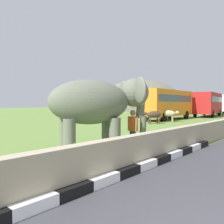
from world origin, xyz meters
name	(u,v)px	position (x,y,z in m)	size (l,w,h in m)	color
striped_curb	(56,198)	(-0.35, 3.84, 0.12)	(16.20, 0.20, 0.24)	white
barrier_parapet	(121,155)	(2.00, 4.14, 0.50)	(28.00, 0.36, 1.00)	tan
elephant	(99,103)	(3.45, 6.42, 1.93)	(3.96, 3.41, 2.95)	#616657
person_handler	(133,128)	(4.69, 5.71, 0.93)	(0.38, 0.64, 1.66)	navy
bus_orange	(167,102)	(22.39, 13.50, 2.08)	(9.69, 2.80, 3.50)	orange
bus_red	(208,103)	(32.56, 12.11, 2.08)	(9.22, 3.62, 3.50)	#B21E1E
cow_near	(169,114)	(19.49, 11.76, 0.87)	(0.98, 1.93, 1.23)	tan
cow_mid	(153,115)	(16.20, 11.64, 0.87)	(1.82, 1.36, 1.23)	#473323
hill_east	(142,110)	(55.00, 38.98, 0.00)	(31.12, 24.90, 18.02)	#696653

